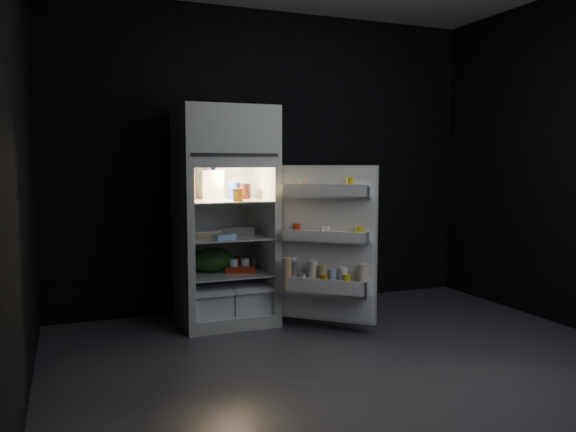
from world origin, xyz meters
name	(u,v)px	position (x,y,z in m)	size (l,w,h in m)	color
floor	(358,363)	(0.00, 0.00, 0.00)	(4.00, 3.40, 0.00)	#49494E
wall_back	(271,161)	(0.00, 1.70, 1.35)	(4.00, 0.00, 2.70)	black
wall_left	(16,159)	(-2.00, 0.00, 1.35)	(0.00, 3.40, 2.70)	black
refrigerator	(224,208)	(-0.55, 1.32, 0.96)	(0.76, 0.71, 1.78)	silver
fridge_door	(327,247)	(0.10, 0.69, 0.68)	(0.66, 0.62, 1.22)	silver
milk_jug	(214,185)	(-0.62, 1.37, 1.15)	(0.17, 0.17, 0.24)	white
mayo_jar	(233,191)	(-0.47, 1.32, 1.10)	(0.10, 0.10, 0.14)	#1E36A3
jam_jar	(245,191)	(-0.38, 1.29, 1.09)	(0.10, 0.10, 0.13)	black
amber_bottle	(190,187)	(-0.83, 1.35, 1.14)	(0.09, 0.09, 0.22)	#AA501B
small_carton	(238,195)	(-0.50, 1.09, 1.08)	(0.08, 0.06, 0.10)	#C58317
egg_carton	(238,231)	(-0.45, 1.27, 0.76)	(0.28, 0.11, 0.07)	gray
pie	(203,233)	(-0.72, 1.36, 0.75)	(0.31, 0.31, 0.04)	tan
flat_package	(224,237)	(-0.61, 1.08, 0.75)	(0.17, 0.09, 0.04)	#9CC7F1
wrapped_pkg	(247,230)	(-0.33, 1.39, 0.75)	(0.11, 0.09, 0.05)	#EFE0C3
produce_bag	(212,260)	(-0.66, 1.33, 0.52)	(0.38, 0.32, 0.20)	#193815
yogurt_tray	(241,269)	(-0.44, 1.22, 0.45)	(0.24, 0.13, 0.05)	#AE2C0E
small_can_red	(237,261)	(-0.40, 1.46, 0.47)	(0.06, 0.06, 0.09)	#AE2C0E
small_can_silver	(253,262)	(-0.27, 1.38, 0.47)	(0.07, 0.07, 0.09)	silver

